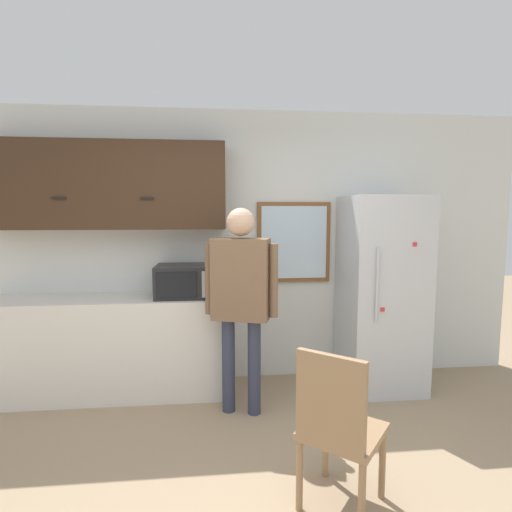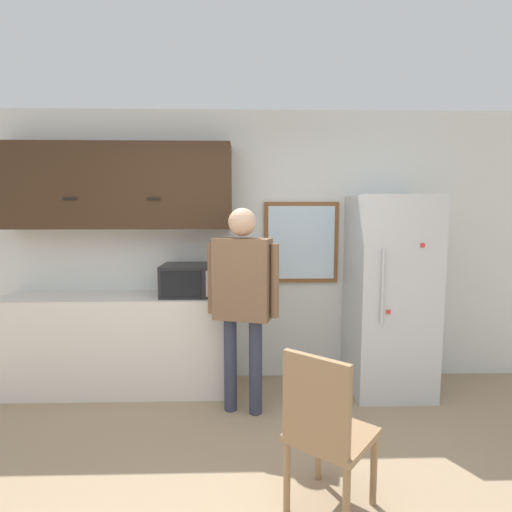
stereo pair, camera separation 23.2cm
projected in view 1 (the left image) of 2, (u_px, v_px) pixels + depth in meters
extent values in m
cube|color=silver|center=(229.00, 247.00, 4.04)|extent=(6.00, 0.06, 2.70)
cube|color=silver|center=(111.00, 346.00, 3.72)|extent=(2.16, 0.55, 0.92)
cube|color=#3D2819|center=(108.00, 186.00, 3.68)|extent=(2.16, 0.31, 0.80)
cube|color=black|center=(59.00, 198.00, 3.49)|extent=(0.12, 0.01, 0.01)
cube|color=black|center=(147.00, 198.00, 3.56)|extent=(0.12, 0.01, 0.01)
cube|color=#232326|center=(184.00, 281.00, 3.72)|extent=(0.51, 0.41, 0.29)
cube|color=black|center=(176.00, 285.00, 3.50)|extent=(0.35, 0.01, 0.23)
cube|color=#B2B2B2|center=(206.00, 284.00, 3.53)|extent=(0.07, 0.01, 0.24)
cylinder|color=#33384C|center=(228.00, 365.00, 3.40)|extent=(0.11, 0.11, 0.82)
cylinder|color=#33384C|center=(254.00, 367.00, 3.36)|extent=(0.11, 0.11, 0.82)
cube|color=brown|center=(241.00, 279.00, 3.30)|extent=(0.51, 0.35, 0.67)
sphere|color=#D8AD8C|center=(241.00, 222.00, 3.25)|extent=(0.23, 0.23, 0.23)
cylinder|color=brown|center=(209.00, 279.00, 3.35)|extent=(0.07, 0.07, 0.60)
cylinder|color=brown|center=(274.00, 281.00, 3.25)|extent=(0.07, 0.07, 0.60)
cube|color=silver|center=(381.00, 293.00, 3.85)|extent=(0.71, 0.68, 1.86)
cylinder|color=silver|center=(377.00, 285.00, 3.46)|extent=(0.02, 0.02, 0.65)
cube|color=red|center=(383.00, 310.00, 3.50)|extent=(0.04, 0.01, 0.04)
cube|color=red|center=(415.00, 244.00, 3.47)|extent=(0.04, 0.01, 0.04)
cube|color=#997551|center=(343.00, 431.00, 2.30)|extent=(0.60, 0.60, 0.04)
cylinder|color=#997551|center=(382.00, 464.00, 2.37)|extent=(0.04, 0.04, 0.43)
cylinder|color=#997551|center=(326.00, 444.00, 2.57)|extent=(0.04, 0.04, 0.43)
cylinder|color=#997551|center=(362.00, 500.00, 2.07)|extent=(0.04, 0.04, 0.43)
cylinder|color=#997551|center=(300.00, 475.00, 2.27)|extent=(0.04, 0.04, 0.43)
cube|color=#997551|center=(330.00, 400.00, 2.11)|extent=(0.33, 0.28, 0.49)
cube|color=brown|center=(294.00, 242.00, 4.06)|extent=(0.75, 0.04, 0.81)
cube|color=silver|center=(294.00, 242.00, 4.04)|extent=(0.67, 0.01, 0.73)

